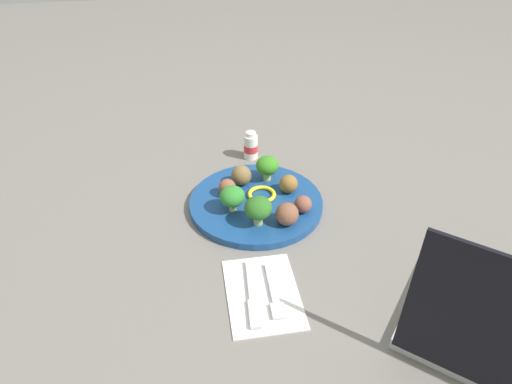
{
  "coord_description": "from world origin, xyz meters",
  "views": [
    {
      "loc": [
        0.74,
        -0.13,
        0.57
      ],
      "look_at": [
        0.0,
        0.0,
        0.04
      ],
      "focal_mm": 31.19,
      "sensor_mm": 36.0,
      "label": 1
    }
  ],
  "objects_px": {
    "broccoli_floret_mid_right": "(232,197)",
    "pepper_ring_front_left": "(262,194)",
    "broccoli_floret_far_rim": "(258,208)",
    "knife": "(252,295)",
    "meatball_far_rim": "(241,175)",
    "meatball_near_rim": "(287,214)",
    "yogurt_bottle": "(251,146)",
    "napkin": "(263,293)",
    "plate": "(256,203)",
    "broccoli_floret_near_rim": "(267,166)",
    "fork": "(274,293)",
    "meatball_mid_right": "(289,184)",
    "meatball_back_right": "(303,204)",
    "meatball_center": "(227,187)"
  },
  "relations": [
    {
      "from": "broccoli_floret_mid_right",
      "to": "pepper_ring_front_left",
      "type": "bearing_deg",
      "value": 119.71
    },
    {
      "from": "broccoli_floret_far_rim",
      "to": "knife",
      "type": "bearing_deg",
      "value": -13.15
    },
    {
      "from": "pepper_ring_front_left",
      "to": "meatball_far_rim",
      "type": "bearing_deg",
      "value": -146.23
    },
    {
      "from": "meatball_near_rim",
      "to": "yogurt_bottle",
      "type": "bearing_deg",
      "value": -175.04
    },
    {
      "from": "broccoli_floret_far_rim",
      "to": "napkin",
      "type": "distance_m",
      "value": 0.17
    },
    {
      "from": "plate",
      "to": "broccoli_floret_near_rim",
      "type": "xyz_separation_m",
      "value": [
        -0.07,
        0.04,
        0.04
      ]
    },
    {
      "from": "broccoli_floret_mid_right",
      "to": "fork",
      "type": "height_order",
      "value": "broccoli_floret_mid_right"
    },
    {
      "from": "plate",
      "to": "knife",
      "type": "height_order",
      "value": "plate"
    },
    {
      "from": "meatball_far_rim",
      "to": "knife",
      "type": "bearing_deg",
      "value": -5.01
    },
    {
      "from": "pepper_ring_front_left",
      "to": "meatball_mid_right",
      "type": "bearing_deg",
      "value": 96.84
    },
    {
      "from": "meatball_back_right",
      "to": "fork",
      "type": "bearing_deg",
      "value": -26.94
    },
    {
      "from": "meatball_near_rim",
      "to": "napkin",
      "type": "relative_size",
      "value": 0.27
    },
    {
      "from": "yogurt_bottle",
      "to": "napkin",
      "type": "bearing_deg",
      "value": -6.7
    },
    {
      "from": "meatball_back_right",
      "to": "knife",
      "type": "relative_size",
      "value": 0.25
    },
    {
      "from": "meatball_back_right",
      "to": "pepper_ring_front_left",
      "type": "xyz_separation_m",
      "value": [
        -0.07,
        -0.07,
        -0.01
      ]
    },
    {
      "from": "meatball_center",
      "to": "knife",
      "type": "distance_m",
      "value": 0.28
    },
    {
      "from": "meatball_center",
      "to": "napkin",
      "type": "height_order",
      "value": "meatball_center"
    },
    {
      "from": "plate",
      "to": "fork",
      "type": "distance_m",
      "value": 0.25
    },
    {
      "from": "meatball_mid_right",
      "to": "yogurt_bottle",
      "type": "height_order",
      "value": "yogurt_bottle"
    },
    {
      "from": "pepper_ring_front_left",
      "to": "fork",
      "type": "xyz_separation_m",
      "value": [
        0.26,
        -0.03,
        -0.01
      ]
    },
    {
      "from": "broccoli_floret_far_rim",
      "to": "meatball_center",
      "type": "relative_size",
      "value": 1.63
    },
    {
      "from": "plate",
      "to": "knife",
      "type": "xyz_separation_m",
      "value": [
        0.25,
        -0.05,
        -0.0
      ]
    },
    {
      "from": "broccoli_floret_near_rim",
      "to": "meatball_mid_right",
      "type": "height_order",
      "value": "broccoli_floret_near_rim"
    },
    {
      "from": "knife",
      "to": "broccoli_floret_near_rim",
      "type": "bearing_deg",
      "value": 164.89
    },
    {
      "from": "plate",
      "to": "broccoli_floret_far_rim",
      "type": "xyz_separation_m",
      "value": [
        0.08,
        -0.01,
        0.05
      ]
    },
    {
      "from": "broccoli_floret_mid_right",
      "to": "meatball_mid_right",
      "type": "relative_size",
      "value": 1.4
    },
    {
      "from": "broccoli_floret_far_rim",
      "to": "meatball_mid_right",
      "type": "xyz_separation_m",
      "value": [
        -0.1,
        0.08,
        -0.02
      ]
    },
    {
      "from": "plate",
      "to": "knife",
      "type": "relative_size",
      "value": 1.92
    },
    {
      "from": "meatball_near_rim",
      "to": "yogurt_bottle",
      "type": "xyz_separation_m",
      "value": [
        -0.28,
        -0.02,
        -0.01
      ]
    },
    {
      "from": "broccoli_floret_mid_right",
      "to": "fork",
      "type": "distance_m",
      "value": 0.23
    },
    {
      "from": "broccoli_floret_far_rim",
      "to": "fork",
      "type": "bearing_deg",
      "value": -1.22
    },
    {
      "from": "meatball_far_rim",
      "to": "meatball_mid_right",
      "type": "bearing_deg",
      "value": 64.0
    },
    {
      "from": "meatball_back_right",
      "to": "fork",
      "type": "xyz_separation_m",
      "value": [
        0.19,
        -0.1,
        -0.03
      ]
    },
    {
      "from": "meatball_center",
      "to": "knife",
      "type": "xyz_separation_m",
      "value": [
        0.28,
        0.01,
        -0.03
      ]
    },
    {
      "from": "plate",
      "to": "meatball_back_right",
      "type": "xyz_separation_m",
      "value": [
        0.05,
        0.09,
        0.03
      ]
    },
    {
      "from": "meatball_center",
      "to": "meatball_mid_right",
      "type": "height_order",
      "value": "meatball_mid_right"
    },
    {
      "from": "meatball_far_rim",
      "to": "napkin",
      "type": "height_order",
      "value": "meatball_far_rim"
    },
    {
      "from": "meatball_center",
      "to": "meatball_far_rim",
      "type": "relative_size",
      "value": 0.83
    },
    {
      "from": "meatball_mid_right",
      "to": "broccoli_floret_near_rim",
      "type": "bearing_deg",
      "value": -146.08
    },
    {
      "from": "broccoli_floret_near_rim",
      "to": "meatball_back_right",
      "type": "bearing_deg",
      "value": 21.13
    },
    {
      "from": "plate",
      "to": "pepper_ring_front_left",
      "type": "height_order",
      "value": "pepper_ring_front_left"
    },
    {
      "from": "pepper_ring_front_left",
      "to": "yogurt_bottle",
      "type": "xyz_separation_m",
      "value": [
        -0.19,
        0.01,
        0.01
      ]
    },
    {
      "from": "meatball_far_rim",
      "to": "meatball_near_rim",
      "type": "distance_m",
      "value": 0.16
    },
    {
      "from": "meatball_mid_right",
      "to": "meatball_near_rim",
      "type": "height_order",
      "value": "meatball_near_rim"
    },
    {
      "from": "broccoli_floret_mid_right",
      "to": "meatball_mid_right",
      "type": "xyz_separation_m",
      "value": [
        -0.05,
        0.13,
        -0.01
      ]
    },
    {
      "from": "broccoli_floret_near_rim",
      "to": "napkin",
      "type": "bearing_deg",
      "value": -12.23
    },
    {
      "from": "meatball_mid_right",
      "to": "meatball_back_right",
      "type": "bearing_deg",
      "value": 9.93
    },
    {
      "from": "plate",
      "to": "fork",
      "type": "height_order",
      "value": "plate"
    },
    {
      "from": "meatball_near_rim",
      "to": "knife",
      "type": "xyz_separation_m",
      "value": [
        0.16,
        -0.09,
        -0.03
      ]
    },
    {
      "from": "pepper_ring_front_left",
      "to": "meatball_near_rim",
      "type": "bearing_deg",
      "value": 18.08
    }
  ]
}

